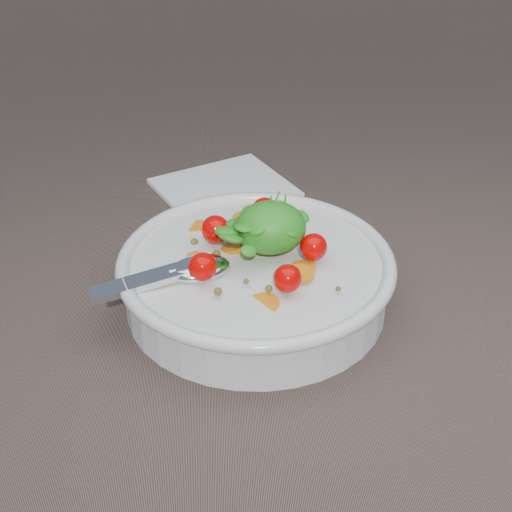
{
  "coord_description": "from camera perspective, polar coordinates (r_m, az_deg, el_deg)",
  "views": [
    {
      "loc": [
        -0.02,
        -0.55,
        0.39
      ],
      "look_at": [
        0.01,
        -0.02,
        0.05
      ],
      "focal_mm": 50.0,
      "sensor_mm": 36.0,
      "label": 1
    }
  ],
  "objects": [
    {
      "name": "napkin",
      "position": [
        0.85,
        -2.56,
        5.46
      ],
      "size": [
        0.19,
        0.18,
        0.01
      ],
      "primitive_type": "cube",
      "rotation": [
        0.0,
        0.0,
        0.46
      ],
      "color": "white",
      "rests_on": "ground"
    },
    {
      "name": "ground",
      "position": [
        0.68,
        -1.02,
        -2.61
      ],
      "size": [
        6.0,
        6.0,
        0.0
      ],
      "primitive_type": "plane",
      "color": "brown",
      "rests_on": "ground"
    },
    {
      "name": "bowl",
      "position": [
        0.64,
        -0.01,
        -1.59
      ],
      "size": [
        0.27,
        0.25,
        0.11
      ],
      "color": "silver",
      "rests_on": "ground"
    }
  ]
}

